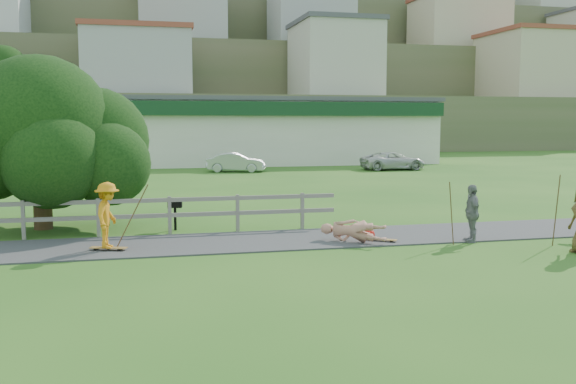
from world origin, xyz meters
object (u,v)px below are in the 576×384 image
object	(u,v)px
car_silver	(236,162)
skater_rider	(108,219)
tree	(41,162)
bbq	(175,215)
spectator_b	(472,213)
skater_fallen	(353,231)
car_white	(393,161)

from	to	relation	value
car_silver	skater_rider	bearing A→B (deg)	179.71
skater_rider	tree	world-z (taller)	tree
tree	bbq	bearing A→B (deg)	-16.39
skater_rider	bbq	xyz separation A→B (m)	(1.84, 2.89, -0.38)
spectator_b	car_silver	world-z (taller)	spectator_b
skater_fallen	bbq	bearing A→B (deg)	95.16
skater_rider	car_silver	bearing A→B (deg)	-3.50
skater_rider	spectator_b	world-z (taller)	skater_rider
car_silver	bbq	distance (m)	22.59
spectator_b	tree	distance (m)	12.70
car_white	spectator_b	bearing A→B (deg)	160.85
skater_fallen	car_white	world-z (taller)	car_white
tree	skater_rider	bearing A→B (deg)	-62.91
skater_fallen	car_silver	bearing A→B (deg)	39.06
spectator_b	tree	size ratio (longest dim) A/B	0.23
car_silver	spectator_b	bearing A→B (deg)	-158.92
skater_rider	car_white	xyz separation A→B (m)	(17.77, 24.12, -0.22)
spectator_b	bbq	xyz separation A→B (m)	(-7.71, 3.84, -0.33)
bbq	tree	bearing A→B (deg)	172.03
car_silver	bbq	size ratio (longest dim) A/B	4.15
skater_rider	tree	distance (m)	4.69
tree	car_white	bearing A→B (deg)	45.35
skater_fallen	car_silver	xyz separation A→B (m)	(0.73, 25.21, 0.29)
car_white	tree	bearing A→B (deg)	134.35
skater_rider	tree	xyz separation A→B (m)	(-2.06, 4.04, 1.21)
spectator_b	skater_fallen	bearing A→B (deg)	-89.89
skater_rider	bbq	bearing A→B (deg)	-20.10
skater_fallen	spectator_b	world-z (taller)	spectator_b
car_white	car_silver	bearing A→B (deg)	85.03
spectator_b	bbq	world-z (taller)	spectator_b
spectator_b	bbq	distance (m)	8.62
skater_fallen	bbq	distance (m)	5.57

